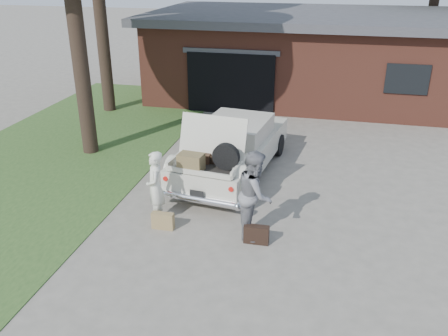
# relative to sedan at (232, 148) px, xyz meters

# --- Properties ---
(ground) EXTENTS (90.00, 90.00, 0.00)m
(ground) POSITION_rel_sedan_xyz_m (0.28, -2.74, -0.72)
(ground) COLOR gray
(ground) RESTS_ON ground
(grass_strip) EXTENTS (6.00, 16.00, 0.02)m
(grass_strip) POSITION_rel_sedan_xyz_m (-5.22, 0.26, -0.71)
(grass_strip) COLOR #2D4C1E
(grass_strip) RESTS_ON ground
(house) EXTENTS (12.80, 7.80, 3.30)m
(house) POSITION_rel_sedan_xyz_m (1.26, 8.73, 0.95)
(house) COLOR brown
(house) RESTS_ON ground
(sedan) EXTENTS (2.44, 5.07, 1.99)m
(sedan) POSITION_rel_sedan_xyz_m (0.00, 0.00, 0.00)
(sedan) COLOR beige
(sedan) RESTS_ON ground
(woman_left) EXTENTS (0.58, 0.69, 1.60)m
(woman_left) POSITION_rel_sedan_xyz_m (-1.07, -2.79, 0.08)
(woman_left) COLOR silver
(woman_left) RESTS_ON ground
(woman_right) EXTENTS (0.78, 0.96, 1.85)m
(woman_right) POSITION_rel_sedan_xyz_m (1.10, -2.86, 0.20)
(woman_right) COLOR gray
(woman_right) RESTS_ON ground
(suitcase_left) EXTENTS (0.48, 0.15, 0.37)m
(suitcase_left) POSITION_rel_sedan_xyz_m (-0.82, -3.11, -0.54)
(suitcase_left) COLOR #9F8451
(suitcase_left) RESTS_ON ground
(suitcase_right) EXTENTS (0.51, 0.17, 0.39)m
(suitcase_right) POSITION_rel_sedan_xyz_m (1.20, -3.21, -0.52)
(suitcase_right) COLOR black
(suitcase_right) RESTS_ON ground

